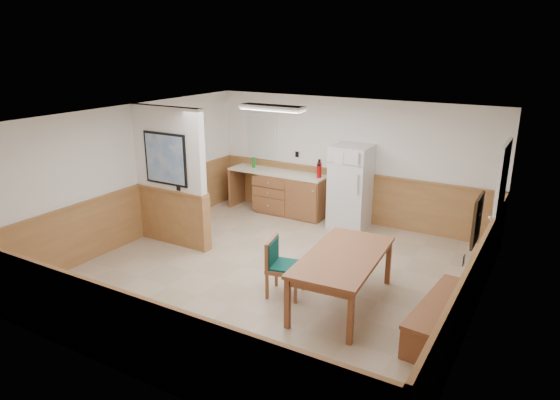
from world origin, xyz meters
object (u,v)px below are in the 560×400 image
Objects in this scene: dining_chair at (279,263)px; soap_bottle at (254,162)px; dining_table at (343,261)px; refrigerator at (351,187)px; dining_bench at (437,309)px; fire_extinguisher at (319,170)px.

soap_bottle reaches higher than dining_chair.
dining_table is at bearing -0.83° from dining_chair.
dining_chair is at bearing -172.75° from dining_table.
soap_bottle is at bearing 115.96° from dining_chair.
soap_bottle is at bearing 176.16° from refrigerator.
dining_bench is (2.45, -3.04, -0.48)m from refrigerator.
dining_chair reaches higher than dining_table.
dining_bench is 4.35× the size of fire_extinguisher.
dining_chair is 3.68× the size of soap_bottle.
refrigerator reaches higher than dining_table.
dining_bench is at bearing -52.53° from refrigerator.
refrigerator is 7.12× the size of soap_bottle.
refrigerator reaches higher than dining_chair.
dining_table is at bearing -43.49° from fire_extinguisher.
refrigerator is at bearing 106.69° from dining_table.
dining_chair is (-0.91, -0.18, -0.17)m from dining_table.
fire_extinguisher reaches higher than dining_bench.
dining_table is 1.37m from dining_bench.
soap_bottle is at bearing -166.80° from fire_extinguisher.
refrigerator is 0.99× the size of dining_bench.
soap_bottle is (-2.54, 3.24, 0.52)m from dining_chair.
refrigerator is 1.93× the size of dining_chair.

